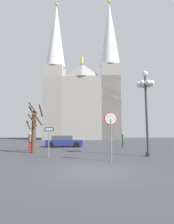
# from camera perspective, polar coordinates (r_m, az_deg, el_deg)

# --- Properties ---
(ground_plane) EXTENTS (120.00, 120.00, 0.00)m
(ground_plane) POSITION_cam_1_polar(r_m,az_deg,el_deg) (7.93, 2.07, -18.78)
(ground_plane) COLOR #38383D
(cathedral) EXTENTS (20.23, 12.90, 38.31)m
(cathedral) POSITION_cam_1_polar(r_m,az_deg,el_deg) (48.79, -1.25, 5.38)
(cathedral) COLOR gray
(cathedral) RESTS_ON ground
(stop_sign) EXTENTS (0.78, 0.18, 2.90)m
(stop_sign) POSITION_cam_1_polar(r_m,az_deg,el_deg) (10.60, 7.70, -4.66)
(stop_sign) COLOR slate
(stop_sign) RESTS_ON ground
(one_way_arrow_sign) EXTENTS (0.65, 0.24, 2.05)m
(one_way_arrow_sign) POSITION_cam_1_polar(r_m,az_deg,el_deg) (12.46, -12.18, -8.09)
(one_way_arrow_sign) COLOR slate
(one_way_arrow_sign) RESTS_ON ground
(street_lamp) EXTENTS (1.33, 1.33, 6.31)m
(street_lamp) POSITION_cam_1_polar(r_m,az_deg,el_deg) (13.88, 18.45, 5.66)
(street_lamp) COLOR #2D3833
(street_lamp) RESTS_ON ground
(bare_tree) EXTENTS (1.41, 1.31, 4.26)m
(bare_tree) POSITION_cam_1_polar(r_m,az_deg,el_deg) (15.61, -16.79, -5.13)
(bare_tree) COLOR #473323
(bare_tree) RESTS_ON ground
(parked_car_near_navy) EXTENTS (4.51, 2.22, 1.36)m
(parked_car_near_navy) POSITION_cam_1_polar(r_m,az_deg,el_deg) (21.76, -7.56, -9.44)
(parked_car_near_navy) COLOR navy
(parked_car_near_navy) RESTS_ON ground
(pedestrian_walking) EXTENTS (0.32, 0.32, 1.72)m
(pedestrian_walking) POSITION_cam_1_polar(r_m,az_deg,el_deg) (21.73, 11.52, -8.31)
(pedestrian_walking) COLOR #33663F
(pedestrian_walking) RESTS_ON ground
(pedestrian_standing) EXTENTS (0.32, 0.32, 1.72)m
(pedestrian_standing) POSITION_cam_1_polar(r_m,az_deg,el_deg) (17.52, -17.93, -8.49)
(pedestrian_standing) COLOR maroon
(pedestrian_standing) RESTS_ON ground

